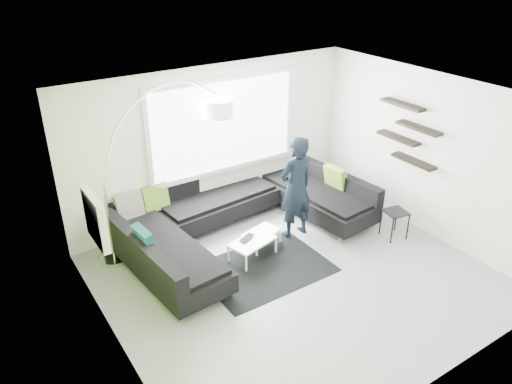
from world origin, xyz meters
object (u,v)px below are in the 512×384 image
Objects in this scene: coffee_table at (257,243)px; person at (296,188)px; laptop at (249,239)px; side_table at (394,224)px; sectional_sofa at (245,217)px; arc_lamp at (103,185)px.

person is at bearing -7.35° from coffee_table.
coffee_table is at bearing -12.37° from laptop.
laptop is (-2.42, 0.87, 0.08)m from side_table.
laptop reaches higher than coffee_table.
sectional_sofa is 1.64× the size of arc_lamp.
arc_lamp is 7.27× the size of laptop.
laptop is at bearing 179.88° from coffee_table.
sectional_sofa is at bearing 146.61° from side_table.
person is (0.85, 0.10, 0.75)m from coffee_table.
side_table is at bearing -38.49° from sectional_sofa.
arc_lamp is 3.10m from person.
side_table is 1.85m from person.
sectional_sofa reaches higher than coffee_table.
laptop is at bearing 160.17° from side_table.
coffee_table is at bearing -104.42° from sectional_sofa.
coffee_table is 0.26m from laptop.
laptop is (-0.18, -0.05, 0.17)m from coffee_table.
person is at bearing -23.06° from arc_lamp.
sectional_sofa is 2.59m from side_table.
side_table is (2.16, -1.42, -0.15)m from sectional_sofa.
coffee_table is 2.42m from side_table.
arc_lamp reaches higher than side_table.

